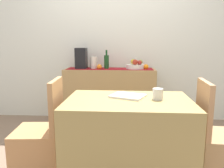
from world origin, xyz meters
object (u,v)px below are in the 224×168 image
object	(u,v)px
dining_table	(128,141)
open_book	(128,96)
chair_near_window	(40,149)
chair_by_corner	(220,155)
ceramic_vase	(94,63)
wine_bottle	(107,62)
coffee_maker	(81,58)
coffee_cup	(158,94)
fruit_bowl	(135,67)
sideboard_console	(110,96)

from	to	relation	value
dining_table	open_book	world-z (taller)	open_book
chair_near_window	chair_by_corner	distance (m)	1.58
ceramic_vase	chair_by_corner	distance (m)	2.08
wine_bottle	chair_by_corner	xyz separation A→B (m)	(1.11, -1.48, -0.67)
open_book	chair_by_corner	world-z (taller)	chair_by_corner
dining_table	ceramic_vase	bearing A→B (deg)	109.12
coffee_maker	chair_near_window	bearing A→B (deg)	-93.46
open_book	coffee_cup	world-z (taller)	coffee_cup
coffee_maker	chair_near_window	xyz separation A→B (m)	(-0.09, -1.48, -0.72)
ceramic_vase	coffee_cup	distance (m)	1.66
fruit_bowl	ceramic_vase	world-z (taller)	ceramic_vase
chair_near_window	fruit_bowl	bearing A→B (deg)	59.00
fruit_bowl	chair_near_window	world-z (taller)	same
fruit_bowl	dining_table	size ratio (longest dim) A/B	0.25
fruit_bowl	coffee_cup	bearing A→B (deg)	-84.50
coffee_maker	chair_near_window	world-z (taller)	coffee_maker
coffee_maker	dining_table	distance (m)	1.75
ceramic_vase	open_book	xyz separation A→B (m)	(0.51, -1.40, -0.17)
coffee_cup	coffee_maker	bearing A→B (deg)	122.68
open_book	chair_near_window	world-z (taller)	chair_near_window
fruit_bowl	open_book	distance (m)	1.40
fruit_bowl	dining_table	xyz separation A→B (m)	(-0.10, -1.48, -0.50)
coffee_maker	chair_by_corner	size ratio (longest dim) A/B	0.34
coffee_cup	ceramic_vase	bearing A→B (deg)	117.26
wine_bottle	dining_table	size ratio (longest dim) A/B	0.27
sideboard_console	open_book	size ratio (longest dim) A/B	4.79
wine_bottle	dining_table	bearing A→B (deg)	-77.74
ceramic_vase	chair_near_window	distance (m)	1.64
ceramic_vase	chair_by_corner	bearing A→B (deg)	-48.67
chair_by_corner	wine_bottle	bearing A→B (deg)	126.86
coffee_maker	ceramic_vase	xyz separation A→B (m)	(0.19, 0.00, -0.06)
coffee_cup	chair_near_window	xyz separation A→B (m)	(-1.03, -0.01, -0.52)
fruit_bowl	chair_near_window	bearing A→B (deg)	-121.00
sideboard_console	wine_bottle	distance (m)	0.52
fruit_bowl	ceramic_vase	xyz separation A→B (m)	(-0.62, 0.00, 0.05)
fruit_bowl	chair_by_corner	bearing A→B (deg)	-65.10
wine_bottle	fruit_bowl	bearing A→B (deg)	0.00
sideboard_console	chair_by_corner	bearing A→B (deg)	-54.39
open_book	coffee_cup	xyz separation A→B (m)	(0.25, -0.07, 0.04)
wine_bottle	coffee_maker	world-z (taller)	coffee_maker
chair_by_corner	open_book	bearing A→B (deg)	173.76
chair_by_corner	ceramic_vase	bearing A→B (deg)	131.33
coffee_maker	fruit_bowl	bearing A→B (deg)	0.00
ceramic_vase	sideboard_console	bearing A→B (deg)	0.00
wine_bottle	ceramic_vase	bearing A→B (deg)	180.00
coffee_maker	open_book	xyz separation A→B (m)	(0.69, -1.40, -0.24)
ceramic_vase	chair_near_window	xyz separation A→B (m)	(-0.28, -1.48, -0.65)
sideboard_console	fruit_bowl	xyz separation A→B (m)	(0.37, 0.00, 0.45)
fruit_bowl	wine_bottle	distance (m)	0.43
wine_bottle	coffee_cup	xyz separation A→B (m)	(0.57, -1.47, -0.15)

